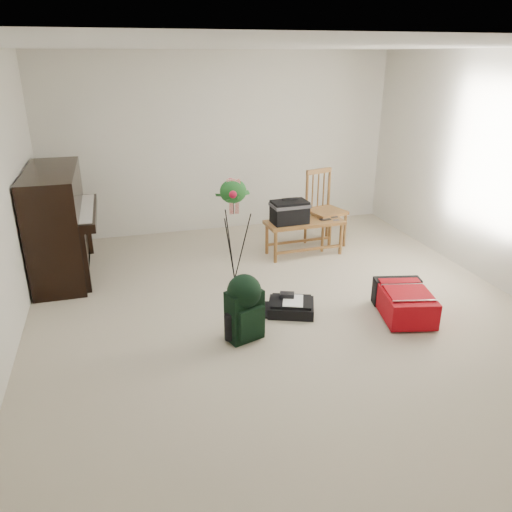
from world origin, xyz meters
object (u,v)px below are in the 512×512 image
object	(u,v)px
black_duffel	(291,306)
flower_stand	(234,231)
red_suitcase	(402,300)
green_backpack	(244,305)
piano	(59,226)
bench	(294,215)
dining_chair	(325,209)

from	to	relation	value
black_duffel	flower_stand	size ratio (longest dim) A/B	0.45
red_suitcase	flower_stand	size ratio (longest dim) A/B	0.63
red_suitcase	green_backpack	world-z (taller)	green_backpack
red_suitcase	flower_stand	distance (m)	1.95
piano	flower_stand	bearing A→B (deg)	-21.18
piano	bench	xyz separation A→B (m)	(2.81, -0.20, -0.05)
piano	black_duffel	world-z (taller)	piano
piano	flower_stand	xyz separation A→B (m)	(1.90, -0.74, -0.00)
green_backpack	red_suitcase	bearing A→B (deg)	-18.02
black_duffel	flower_stand	bearing A→B (deg)	132.37
dining_chair	red_suitcase	world-z (taller)	dining_chair
red_suitcase	black_duffel	distance (m)	1.11
dining_chair	black_duffel	bearing A→B (deg)	-137.45
piano	flower_stand	size ratio (longest dim) A/B	1.23
black_duffel	green_backpack	bearing A→B (deg)	-127.08
red_suitcase	black_duffel	xyz separation A→B (m)	(-1.06, 0.33, -0.09)
black_duffel	dining_chair	bearing A→B (deg)	79.31
bench	flower_stand	xyz separation A→B (m)	(-0.91, -0.53, 0.05)
dining_chair	green_backpack	distance (m)	2.70
red_suitcase	green_backpack	bearing A→B (deg)	-166.41
piano	black_duffel	bearing A→B (deg)	-36.56
bench	flower_stand	distance (m)	1.06
black_duffel	bench	bearing A→B (deg)	90.74
black_duffel	red_suitcase	bearing A→B (deg)	3.96
piano	red_suitcase	world-z (taller)	piano
piano	green_backpack	distance (m)	2.64
flower_stand	black_duffel	bearing A→B (deg)	-55.08
bench	green_backpack	world-z (taller)	bench
red_suitcase	flower_stand	world-z (taller)	flower_stand
dining_chair	flower_stand	bearing A→B (deg)	-166.06
green_backpack	dining_chair	bearing A→B (deg)	32.72
bench	dining_chair	distance (m)	0.62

